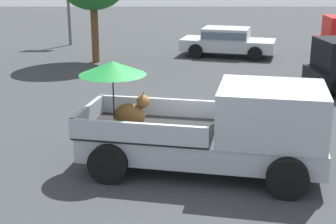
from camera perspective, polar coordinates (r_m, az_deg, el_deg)
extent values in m
plane|color=#2D3033|center=(10.64, 3.82, -6.68)|extent=(80.00, 80.00, 0.00)
cylinder|color=black|center=(11.35, 13.34, -3.41)|extent=(0.84, 0.43, 0.80)
cylinder|color=black|center=(9.53, 13.63, -7.46)|extent=(0.84, 0.43, 0.80)
cylinder|color=black|center=(11.72, -4.01, -2.31)|extent=(0.84, 0.43, 0.80)
cylinder|color=black|center=(9.97, -6.98, -5.96)|extent=(0.84, 0.43, 0.80)
cube|color=#9EA3AD|center=(10.43, 3.88, -3.81)|extent=(5.26, 2.75, 0.50)
cube|color=#9EA3AD|center=(10.10, 11.86, -0.10)|extent=(2.43, 2.24, 1.08)
cube|color=#4C606B|center=(10.11, 17.60, 0.66)|extent=(0.40, 1.70, 0.64)
cube|color=black|center=(10.53, -2.30, -1.95)|extent=(3.11, 2.36, 0.06)
cube|color=#9EA3AD|center=(11.31, -1.23, 0.63)|extent=(2.76, 0.65, 0.40)
cube|color=#9EA3AD|center=(9.61, -3.61, -2.40)|extent=(2.76, 0.65, 0.40)
cube|color=#9EA3AD|center=(10.84, -9.27, -0.32)|extent=(0.46, 1.82, 0.40)
ellipsoid|color=brown|center=(10.52, -4.48, -0.35)|extent=(0.73, 0.45, 0.52)
sphere|color=brown|center=(10.35, -2.93, 1.24)|extent=(0.33, 0.33, 0.28)
cone|color=brown|center=(10.39, -2.83, 2.10)|extent=(0.11, 0.11, 0.12)
cone|color=brown|center=(10.24, -3.05, 1.88)|extent=(0.11, 0.11, 0.12)
cylinder|color=black|center=(10.41, -6.34, 1.34)|extent=(0.04, 0.04, 1.19)
cone|color=#19722D|center=(10.24, -6.47, 5.09)|extent=(1.65, 1.65, 0.28)
cylinder|color=black|center=(18.52, 17.47, 4.10)|extent=(0.78, 0.33, 0.76)
cylinder|color=black|center=(26.02, 18.31, 7.56)|extent=(0.77, 0.31, 0.76)
cylinder|color=black|center=(24.15, 10.39, 7.35)|extent=(0.69, 0.38, 0.66)
cylinder|color=black|center=(22.42, 9.99, 6.64)|extent=(0.69, 0.38, 0.66)
cylinder|color=black|center=(24.51, 4.05, 7.72)|extent=(0.69, 0.38, 0.66)
cylinder|color=black|center=(22.81, 3.18, 7.04)|extent=(0.69, 0.38, 0.66)
cube|color=#ADB2B7|center=(23.40, 6.91, 7.74)|extent=(4.61, 2.82, 0.52)
cube|color=#ADB2B7|center=(23.34, 6.71, 8.97)|extent=(2.44, 2.09, 0.56)
cube|color=#4C606B|center=(23.34, 6.71, 8.97)|extent=(2.41, 2.15, 0.32)
cylinder|color=#59595B|center=(26.89, -11.45, 11.36)|extent=(0.16, 0.16, 3.55)
cylinder|color=brown|center=(21.99, -8.50, 9.29)|extent=(0.32, 0.32, 2.77)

